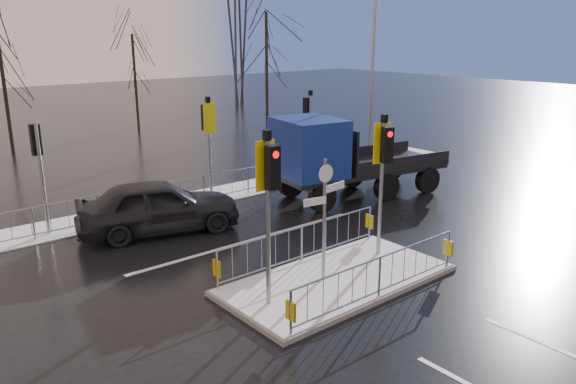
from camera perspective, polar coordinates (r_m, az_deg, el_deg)
ground at (r=14.51m, az=5.00°, el=-9.11°), size 120.00×120.00×0.00m
snow_verge at (r=21.06m, az=-11.65°, el=-1.22°), size 30.00×2.00×0.04m
lane_markings at (r=14.29m, az=5.95°, el=-9.52°), size 8.00×11.38×0.01m
traffic_island at (r=14.34m, az=4.97°, el=-7.69°), size 6.00×3.04×4.15m
far_kerb_fixtures at (r=20.49m, az=-10.41°, el=1.28°), size 18.00×0.65×3.83m
car_far_lane at (r=18.10m, az=-13.01°, el=-1.39°), size 5.39×3.34×1.71m
flatbed_truck at (r=20.86m, az=4.38°, el=3.62°), size 7.13×3.60×3.16m
tree_far_a at (r=32.13m, az=-27.19°, el=11.97°), size 3.75×3.75×7.08m
tree_far_b at (r=36.67m, az=-15.37°, el=12.42°), size 3.25×3.25×6.14m
tree_far_c at (r=38.21m, az=-2.20°, el=14.54°), size 4.00×4.00×7.55m
street_lamp_right at (r=26.72m, az=8.67°, el=12.10°), size 1.25×0.18×8.00m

